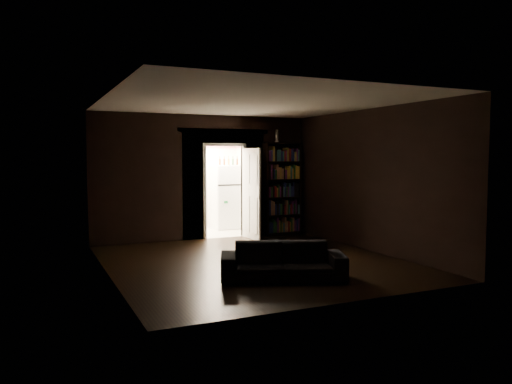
% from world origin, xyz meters
% --- Properties ---
extents(ground, '(5.50, 5.50, 0.00)m').
position_xyz_m(ground, '(0.00, 0.00, 0.00)').
color(ground, black).
rests_on(ground, ground).
extents(room_walls, '(5.02, 5.61, 2.84)m').
position_xyz_m(room_walls, '(-0.01, 1.07, 1.68)').
color(room_walls, black).
rests_on(room_walls, ground).
extents(kitchen_alcove, '(2.20, 1.80, 2.60)m').
position_xyz_m(kitchen_alcove, '(0.50, 3.87, 1.21)').
color(kitchen_alcove, beige).
rests_on(kitchen_alcove, ground).
extents(sofa, '(2.04, 1.45, 0.72)m').
position_xyz_m(sofa, '(-0.12, -1.30, 0.36)').
color(sofa, black).
rests_on(sofa, ground).
extents(bookshelf, '(0.95, 0.62, 2.20)m').
position_xyz_m(bookshelf, '(1.88, 2.55, 1.10)').
color(bookshelf, black).
rests_on(bookshelf, ground).
extents(refrigerator, '(0.92, 0.89, 1.65)m').
position_xyz_m(refrigerator, '(1.08, 4.11, 0.82)').
color(refrigerator, white).
rests_on(refrigerator, ground).
extents(door, '(0.07, 0.85, 2.05)m').
position_xyz_m(door, '(0.98, 2.31, 1.02)').
color(door, white).
rests_on(door, ground).
extents(figurine, '(0.12, 0.12, 0.30)m').
position_xyz_m(figurine, '(1.77, 2.59, 2.35)').
color(figurine, silver).
rests_on(figurine, bookshelf).
extents(bottles, '(0.56, 0.26, 0.23)m').
position_xyz_m(bottles, '(1.10, 4.02, 1.77)').
color(bottles, black).
rests_on(bottles, refrigerator).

